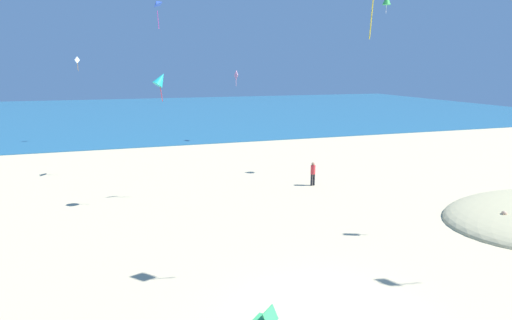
% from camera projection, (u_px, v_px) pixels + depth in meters
% --- Properties ---
extents(ground_plane, '(120.00, 120.00, 0.00)m').
position_uv_depth(ground_plane, '(233.00, 209.00, 20.64)').
color(ground_plane, '#C6B58C').
extents(ocean_water, '(120.00, 60.00, 0.05)m').
position_uv_depth(ocean_water, '(153.00, 112.00, 65.22)').
color(ocean_water, '#236084').
rests_on(ocean_water, ground_plane).
extents(beach_chair_mid_beach, '(0.82, 0.82, 0.56)m').
position_uv_depth(beach_chair_mid_beach, '(266.00, 319.00, 11.16)').
color(beach_chair_mid_beach, '#2D9956').
rests_on(beach_chair_mid_beach, ground_plane).
extents(person_2, '(0.31, 0.31, 1.39)m').
position_uv_depth(person_2, '(313.00, 172.00, 24.58)').
color(person_2, black).
rests_on(person_2, ground_plane).
extents(person_3, '(0.68, 0.44, 0.80)m').
position_uv_depth(person_3, '(502.00, 222.00, 18.03)').
color(person_3, '#D8599E').
rests_on(person_3, ground_plane).
extents(kite_pink, '(0.15, 0.83, 1.37)m').
position_uv_depth(kite_pink, '(236.00, 75.00, 38.04)').
color(kite_pink, pink).
extents(kite_teal, '(0.88, 0.70, 1.44)m').
position_uv_depth(kite_teal, '(161.00, 79.00, 19.75)').
color(kite_teal, '#1EADAD').
extents(kite_blue, '(0.66, 0.74, 1.63)m').
position_uv_depth(kite_blue, '(156.00, 3.00, 24.51)').
color(kite_blue, blue).
extents(kite_green, '(0.51, 0.52, 1.09)m').
position_uv_depth(kite_green, '(387.00, 0.00, 25.00)').
color(kite_green, green).
extents(kite_white, '(0.42, 0.49, 1.24)m').
position_uv_depth(kite_white, '(77.00, 61.00, 37.28)').
color(kite_white, white).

